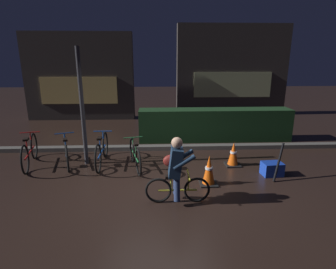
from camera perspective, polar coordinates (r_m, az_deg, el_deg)
ground_plane at (r=5.90m, az=-1.72°, el=-10.07°), size 40.00×40.00×0.00m
sidewalk_curb at (r=7.92m, az=-1.95°, el=-2.73°), size 12.00×0.24×0.12m
hedge_row at (r=8.86m, az=9.69°, el=2.04°), size 4.80×0.70×1.01m
storefront_left at (r=12.25m, az=-17.93°, el=11.33°), size 4.47×0.54×3.59m
storefront_right at (r=12.98m, az=13.16°, el=12.78°), size 4.97×0.54×3.99m
street_post at (r=6.84m, az=-17.47°, el=5.30°), size 0.10×0.10×2.82m
parked_bike_leftmost at (r=7.46m, az=-26.89°, el=-3.26°), size 0.49×1.68×0.79m
parked_bike_left_mid at (r=7.18m, az=-20.46°, el=-3.34°), size 0.61×1.55×0.75m
parked_bike_center_left at (r=6.93m, az=-13.63°, el=-3.32°), size 0.46×1.72×0.79m
parked_bike_center_right at (r=6.58m, az=-6.89°, el=-4.31°), size 0.49×1.50×0.71m
traffic_cone_near at (r=5.78m, az=8.53°, el=-7.44°), size 0.36×0.36×0.64m
traffic_cone_far at (r=6.89m, az=13.47°, el=-4.03°), size 0.36×0.36×0.60m
blue_crate at (r=6.64m, az=20.89°, el=-6.71°), size 0.46×0.35×0.30m
cyclist at (r=4.93m, az=1.73°, el=-7.40°), size 1.19×0.51×1.25m
closed_umbrella at (r=6.34m, az=22.08°, el=-5.39°), size 0.28×0.27×0.82m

